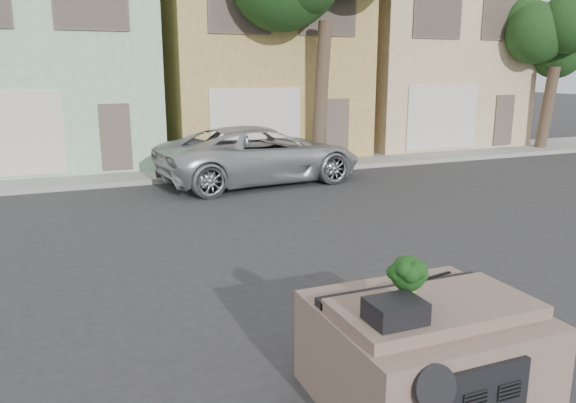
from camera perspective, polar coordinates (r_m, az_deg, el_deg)
ground_plane at (r=8.50m, az=1.33°, el=-9.29°), size 120.00×120.00×0.00m
sidewalk at (r=18.24m, az=-12.04°, el=2.98°), size 40.00×3.00×0.15m
townhouse_mint at (r=21.68m, az=-23.96°, el=13.59°), size 7.20×8.20×7.55m
townhouse_tan at (r=22.83m, az=-4.21°, el=14.60°), size 7.20×8.20×7.55m
townhouse_beige at (r=26.17m, az=12.09°, el=14.19°), size 7.20×8.20×7.55m
silver_pickup at (r=16.53m, az=-2.76°, el=1.94°), size 6.26×3.43×1.66m
tree_near at (r=18.86m, az=3.46°, el=16.32°), size 4.40×4.00×8.50m
tree_far at (r=24.86m, az=25.12°, el=11.52°), size 3.20×3.00×6.00m
car_dashboard at (r=5.90m, az=13.52°, el=-14.42°), size 2.00×1.80×1.12m
instrument_hump at (r=5.05m, az=10.84°, el=-10.87°), size 0.48×0.38×0.20m
wiper_arm at (r=6.10m, az=13.88°, el=-7.61°), size 0.69×0.15×0.02m
broccoli at (r=5.35m, az=12.08°, el=-7.83°), size 0.55×0.55×0.49m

